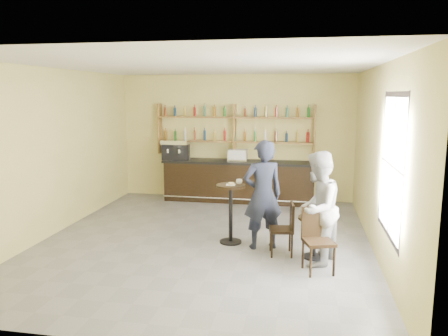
% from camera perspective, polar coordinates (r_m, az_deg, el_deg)
% --- Properties ---
extents(floor, '(7.00, 7.00, 0.00)m').
position_cam_1_polar(floor, '(8.28, -2.41, -9.44)').
color(floor, slate).
rests_on(floor, ground).
extents(ceiling, '(7.00, 7.00, 0.00)m').
position_cam_1_polar(ceiling, '(7.84, -2.58, 13.26)').
color(ceiling, white).
rests_on(ceiling, wall_back).
extents(wall_back, '(7.00, 0.00, 7.00)m').
position_cam_1_polar(wall_back, '(11.31, 1.51, 4.02)').
color(wall_back, '#D9CC7B').
rests_on(wall_back, floor).
extents(wall_front, '(7.00, 0.00, 7.00)m').
position_cam_1_polar(wall_front, '(4.62, -12.33, -4.40)').
color(wall_front, '#D9CC7B').
rests_on(wall_front, floor).
extents(wall_left, '(0.00, 7.00, 7.00)m').
position_cam_1_polar(wall_left, '(9.06, -21.33, 1.97)').
color(wall_left, '#D9CC7B').
rests_on(wall_left, floor).
extents(wall_right, '(0.00, 7.00, 7.00)m').
position_cam_1_polar(wall_right, '(7.80, 19.53, 0.94)').
color(wall_right, '#D9CC7B').
rests_on(wall_right, floor).
extents(window_pane, '(0.00, 2.00, 2.00)m').
position_cam_1_polar(window_pane, '(6.61, 21.10, 0.26)').
color(window_pane, white).
rests_on(window_pane, wall_right).
extents(window_frame, '(0.04, 1.70, 2.10)m').
position_cam_1_polar(window_frame, '(6.61, 21.05, 0.26)').
color(window_frame, black).
rests_on(window_frame, wall_right).
extents(shelf_unit, '(4.00, 0.26, 1.40)m').
position_cam_1_polar(shelf_unit, '(11.17, 1.41, 5.03)').
color(shelf_unit, brown).
rests_on(shelf_unit, wall_back).
extents(liquor_bottles, '(3.68, 0.10, 1.00)m').
position_cam_1_polar(liquor_bottles, '(11.16, 1.41, 5.90)').
color(liquor_bottles, '#8C5919').
rests_on(liquor_bottles, shelf_unit).
extents(bar_counter, '(3.85, 0.75, 1.04)m').
position_cam_1_polar(bar_counter, '(11.11, 1.94, -1.71)').
color(bar_counter, black).
rests_on(bar_counter, floor).
extents(espresso_machine, '(0.76, 0.56, 0.49)m').
position_cam_1_polar(espresso_machine, '(11.34, -6.28, 2.40)').
color(espresso_machine, black).
rests_on(espresso_machine, bar_counter).
extents(pastry_case, '(0.51, 0.42, 0.29)m').
position_cam_1_polar(pastry_case, '(11.00, 1.83, 1.69)').
color(pastry_case, silver).
rests_on(pastry_case, bar_counter).
extents(pedestal_table, '(0.59, 0.59, 1.09)m').
position_cam_1_polar(pedestal_table, '(8.01, 0.88, -6.02)').
color(pedestal_table, black).
rests_on(pedestal_table, floor).
extents(napkin, '(0.18, 0.18, 0.00)m').
position_cam_1_polar(napkin, '(7.88, 0.89, -2.19)').
color(napkin, white).
rests_on(napkin, pedestal_table).
extents(donut, '(0.15, 0.15, 0.04)m').
position_cam_1_polar(donut, '(7.86, 0.95, -2.04)').
color(donut, gold).
rests_on(donut, napkin).
extents(cup_pedestal, '(0.11, 0.11, 0.09)m').
position_cam_1_polar(cup_pedestal, '(7.94, 2.01, -1.78)').
color(cup_pedestal, white).
rests_on(cup_pedestal, pedestal_table).
extents(man_main, '(0.82, 0.69, 1.93)m').
position_cam_1_polar(man_main, '(7.67, 5.08, -3.51)').
color(man_main, black).
rests_on(man_main, floor).
extents(cafe_table, '(0.67, 0.67, 0.70)m').
position_cam_1_polar(cafe_table, '(7.49, 11.71, -8.88)').
color(cafe_table, black).
rests_on(cafe_table, floor).
extents(cup_cafe, '(0.11, 0.11, 0.08)m').
position_cam_1_polar(cup_cafe, '(7.38, 12.20, -6.01)').
color(cup_cafe, white).
rests_on(cup_cafe, cafe_table).
extents(chair_west, '(0.44, 0.44, 0.90)m').
position_cam_1_polar(chair_west, '(7.51, 7.49, -7.90)').
color(chair_west, black).
rests_on(chair_west, floor).
extents(chair_south, '(0.54, 0.54, 0.99)m').
position_cam_1_polar(chair_south, '(6.88, 12.26, -9.32)').
color(chair_south, black).
rests_on(chair_south, floor).
extents(patron_second, '(0.95, 1.07, 1.83)m').
position_cam_1_polar(patron_second, '(7.10, 12.09, -5.19)').
color(patron_second, gray).
rests_on(patron_second, floor).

